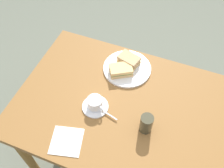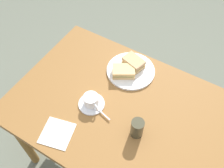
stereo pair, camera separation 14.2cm
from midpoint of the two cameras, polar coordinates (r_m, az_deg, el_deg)
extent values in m
plane|color=#666A5A|center=(2.03, 3.25, -15.88)|extent=(6.00, 6.00, 0.00)
cube|color=brown|center=(1.39, 4.58, -5.73)|extent=(1.16, 0.82, 0.04)
cylinder|color=olive|center=(1.77, -16.95, -12.19)|extent=(0.05, 0.05, 0.68)
cylinder|color=olive|center=(2.01, -4.37, 2.74)|extent=(0.05, 0.05, 0.68)
cylinder|color=olive|center=(1.87, 23.27, -10.23)|extent=(0.05, 0.05, 0.68)
cylinder|color=white|center=(1.52, 6.84, 2.78)|extent=(0.28, 0.28, 0.01)
cube|color=tan|center=(1.53, 7.45, 4.17)|extent=(0.14, 0.11, 0.02)
cube|color=#E6C574|center=(1.52, 7.51, 4.58)|extent=(0.13, 0.10, 0.01)
cube|color=tan|center=(1.50, 7.58, 4.98)|extent=(0.14, 0.11, 0.02)
cube|color=#E3B370|center=(1.48, 5.32, 2.27)|extent=(0.15, 0.14, 0.02)
cube|color=#668D47|center=(1.47, 5.36, 2.62)|extent=(0.14, 0.13, 0.01)
cube|color=#E5BA72|center=(1.46, 5.40, 2.97)|extent=(0.15, 0.14, 0.02)
cylinder|color=white|center=(1.38, -1.63, -4.65)|extent=(0.14, 0.14, 0.01)
cylinder|color=white|center=(1.35, -1.67, -3.83)|extent=(0.08, 0.08, 0.06)
cylinder|color=#B27849|center=(1.32, -1.69, -3.19)|extent=(0.07, 0.07, 0.01)
torus|color=white|center=(1.32, -0.68, -5.30)|extent=(0.04, 0.03, 0.04)
cube|color=silver|center=(1.33, 1.45, -7.20)|extent=(0.08, 0.03, 0.00)
ellipsoid|color=silver|center=(1.35, 0.02, -5.93)|extent=(0.03, 0.02, 0.01)
cube|color=white|center=(1.31, -9.05, -10.99)|extent=(0.18, 0.18, 0.00)
cylinder|color=#403C2A|center=(1.27, 8.86, -9.91)|extent=(0.06, 0.06, 0.11)
camera|label=1|loc=(0.07, -87.13, 3.91)|focal=41.16mm
camera|label=2|loc=(0.07, 92.87, -3.91)|focal=41.16mm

